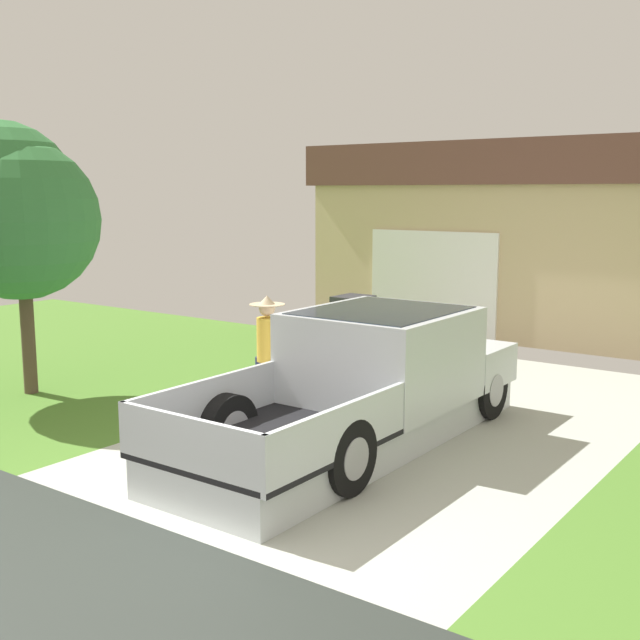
# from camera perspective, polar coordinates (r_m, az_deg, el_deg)

# --- Properties ---
(pickup_truck) EXTENTS (2.06, 5.55, 1.60)m
(pickup_truck) POSITION_cam_1_polar(r_m,az_deg,el_deg) (9.92, 3.90, -4.46)
(pickup_truck) COLOR silver
(pickup_truck) RESTS_ON ground
(person_with_hat) EXTENTS (0.48, 0.48, 1.70)m
(person_with_hat) POSITION_cam_1_polar(r_m,az_deg,el_deg) (10.60, -3.82, -2.14)
(person_with_hat) COLOR navy
(person_with_hat) RESTS_ON ground
(handbag) EXTENTS (0.37, 0.20, 0.44)m
(handbag) POSITION_cam_1_polar(r_m,az_deg,el_deg) (10.55, -5.01, -6.91)
(handbag) COLOR #B24C56
(handbag) RESTS_ON ground
(house_with_garage) EXTENTS (9.98, 5.79, 4.10)m
(house_with_garage) POSITION_cam_1_polar(r_m,az_deg,el_deg) (18.70, 16.90, 5.85)
(house_with_garage) COLOR #CCB386
(house_with_garage) RESTS_ON ground
(front_yard_tree) EXTENTS (2.69, 2.43, 4.11)m
(front_yard_tree) POSITION_cam_1_polar(r_m,az_deg,el_deg) (12.46, -21.63, 7.39)
(front_yard_tree) COLOR brown
(front_yard_tree) RESTS_ON ground
(wheeled_trash_bin) EXTENTS (0.60, 0.72, 1.12)m
(wheeled_trash_bin) POSITION_cam_1_polar(r_m,az_deg,el_deg) (14.95, 2.40, -0.20)
(wheeled_trash_bin) COLOR #424247
(wheeled_trash_bin) RESTS_ON ground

